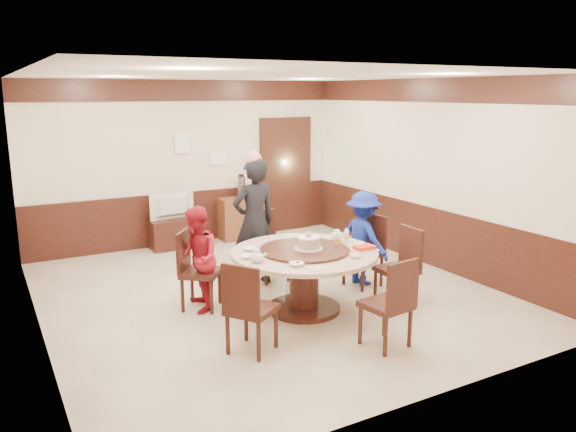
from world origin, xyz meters
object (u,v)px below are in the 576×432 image
tv_stand (175,233)px  side_cabinet (241,218)px  thermos (241,187)px  person_standing (254,222)px  birthday_cake (309,243)px  shrimp_platter (364,248)px  television (174,206)px  banquet_table (304,268)px  person_blue (363,238)px  person_red (197,259)px

tv_stand → side_cabinet: (1.25, 0.03, 0.12)m
tv_stand → thermos: 1.44m
side_cabinet → thermos: (0.01, 0.00, 0.56)m
person_standing → birthday_cake: (0.13, -1.21, -0.02)m
shrimp_platter → television: 3.99m
banquet_table → person_blue: size_ratio=1.36×
tv_stand → side_cabinet: bearing=1.4°
person_blue → television: bearing=20.1°
shrimp_platter → television: television is taller
tv_stand → thermos: size_ratio=2.24×
person_standing → person_blue: 1.51m
side_cabinet → thermos: 0.57m
person_standing → person_red: 1.17m
person_standing → banquet_table: bearing=91.2°
tv_stand → television: bearing=0.0°
person_red → birthday_cake: size_ratio=3.79×
person_red → thermos: person_red is taller
television → side_cabinet: television is taller
person_red → side_cabinet: person_red is taller
person_red → person_blue: (2.33, -0.18, 0.00)m
person_red → birthday_cake: person_red is taller
shrimp_platter → thermos: bearing=87.7°
person_red → television: bearing=178.5°
person_red → shrimp_platter: person_red is taller
person_standing → person_blue: (1.31, -0.71, -0.23)m
birthday_cake → side_cabinet: bearing=78.3°
person_standing → thermos: person_standing is taller
person_red → person_standing: bearing=128.7°
banquet_table → side_cabinet: size_ratio=2.19×
person_blue → side_cabinet: (-0.44, 3.07, -0.27)m
shrimp_platter → television: size_ratio=0.38×
person_red → thermos: (1.90, 2.89, 0.30)m
tv_stand → side_cabinet: side_cabinet is taller
tv_stand → person_blue: bearing=-60.9°
banquet_table → birthday_cake: birthday_cake is taller
person_blue → tv_stand: person_blue is taller
person_standing → side_cabinet: 2.56m
banquet_table → person_standing: (-0.10, 1.17, 0.34)m
person_standing → person_red: person_standing is taller
person_red → television: (0.64, 2.86, 0.09)m
person_red → birthday_cake: (1.15, -0.68, 0.22)m
television → thermos: size_ratio=2.09×
person_blue → shrimp_platter: bearing=134.9°
banquet_table → person_blue: person_blue is taller
banquet_table → thermos: bearing=77.4°
person_red → thermos: size_ratio=3.37×
birthday_cake → television: size_ratio=0.43×
tv_stand → thermos: bearing=1.4°
birthday_cake → shrimp_platter: size_ratio=1.13×
banquet_table → shrimp_platter: shrimp_platter is taller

